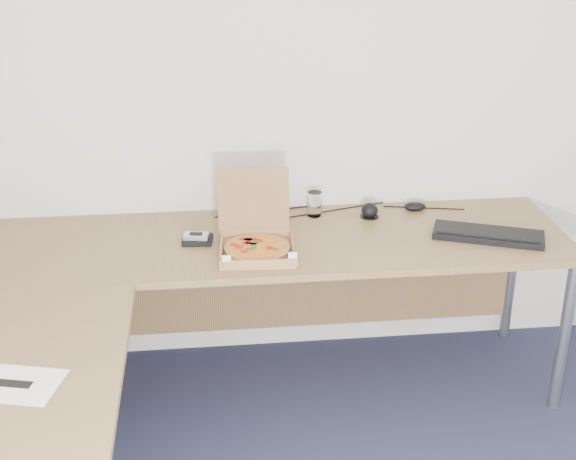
{
  "coord_description": "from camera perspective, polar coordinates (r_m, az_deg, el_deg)",
  "views": [
    {
      "loc": [
        -0.77,
        -1.6,
        2.09
      ],
      "look_at": [
        -0.45,
        1.28,
        0.82
      ],
      "focal_mm": 49.01,
      "sensor_mm": 36.0,
      "label": 1
    }
  ],
  "objects": [
    {
      "name": "pizza_box",
      "position": [
        3.18,
        -2.29,
        -1.0
      ],
      "size": [
        0.3,
        0.34,
        0.3
      ],
      "rotation": [
        0.0,
        0.0,
        -0.06
      ],
      "color": "#A07146",
      "rests_on": "desk"
    },
    {
      "name": "phone",
      "position": [
        3.28,
        -6.69,
        -0.44
      ],
      "size": [
        0.11,
        0.07,
        0.02
      ],
      "primitive_type": "cube",
      "rotation": [
        0.0,
        0.0,
        -0.17
      ],
      "color": "#B2B5BA",
      "rests_on": "wallet"
    },
    {
      "name": "dome_speaker",
      "position": [
        3.53,
        5.95,
        1.49
      ],
      "size": [
        0.08,
        0.08,
        0.07
      ],
      "primitive_type": "ellipsoid",
      "color": "black",
      "rests_on": "desk"
    },
    {
      "name": "room_shell",
      "position": [
        1.97,
        17.42,
        -2.85
      ],
      "size": [
        3.5,
        3.5,
        2.5
      ],
      "primitive_type": null,
      "color": "silver",
      "rests_on": "ground"
    },
    {
      "name": "mouse",
      "position": [
        3.64,
        9.19,
        1.7
      ],
      "size": [
        0.12,
        0.1,
        0.04
      ],
      "primitive_type": "ellipsoid",
      "rotation": [
        0.0,
        0.0,
        0.34
      ],
      "color": "black",
      "rests_on": "desk"
    },
    {
      "name": "desk",
      "position": [
        2.93,
        -6.66,
        -4.86
      ],
      "size": [
        2.5,
        2.2,
        0.73
      ],
      "color": "olive",
      "rests_on": "ground"
    },
    {
      "name": "keyboard",
      "position": [
        3.41,
        14.32,
        -0.34
      ],
      "size": [
        0.48,
        0.32,
        0.03
      ],
      "primitive_type": "cube",
      "rotation": [
        0.0,
        0.0,
        -0.38
      ],
      "color": "black",
      "rests_on": "desk"
    },
    {
      "name": "drinking_glass",
      "position": [
        3.52,
        1.94,
        1.9
      ],
      "size": [
        0.06,
        0.06,
        0.11
      ],
      "primitive_type": "cylinder",
      "color": "silver",
      "rests_on": "desk"
    },
    {
      "name": "paper_sheet",
      "position": [
        2.52,
        -19.25,
        -10.5
      ],
      "size": [
        0.31,
        0.25,
        0.0
      ],
      "primitive_type": "cube",
      "rotation": [
        0.0,
        0.0,
        -0.25
      ],
      "color": "white",
      "rests_on": "desk"
    },
    {
      "name": "wallet",
      "position": [
        3.29,
        -6.58,
        -0.71
      ],
      "size": [
        0.13,
        0.11,
        0.02
      ],
      "primitive_type": "cube",
      "rotation": [
        0.0,
        0.0,
        -0.1
      ],
      "color": "black",
      "rests_on": "desk"
    },
    {
      "name": "cable_bundle",
      "position": [
        3.6,
        3.38,
        1.45
      ],
      "size": [
        0.55,
        0.11,
        0.01
      ],
      "primitive_type": null,
      "rotation": [
        0.0,
        0.0,
        0.14
      ],
      "color": "black",
      "rests_on": "desk"
    }
  ]
}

